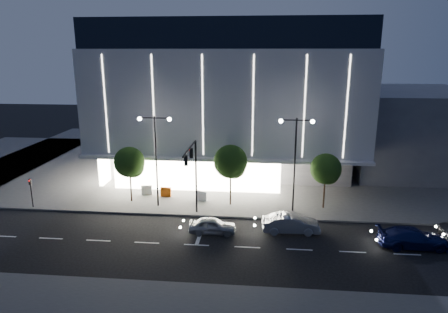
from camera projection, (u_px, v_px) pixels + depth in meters
name	position (u px, v px, depth m)	size (l,w,h in m)	color
ground	(176.00, 235.00, 33.01)	(160.00, 160.00, 0.00)	black
sidewalk_museum	(247.00, 160.00, 55.63)	(70.00, 40.00, 0.15)	#474747
museum	(232.00, 95.00, 51.84)	(30.00, 25.80, 18.00)	#4C4C51
annex_building	(407.00, 128.00, 52.45)	(16.00, 20.00, 10.00)	#4C4C51
traffic_mast	(193.00, 166.00, 34.85)	(0.33, 5.89, 7.07)	black
street_lamp_west	(156.00, 148.00, 37.54)	(3.16, 0.36, 9.00)	black
street_lamp_east	(295.00, 151.00, 36.35)	(3.16, 0.36, 9.00)	black
ped_signal_far	(31.00, 190.00, 38.23)	(0.22, 0.24, 3.00)	black
tree_left	(130.00, 164.00, 39.28)	(3.02, 3.02, 5.72)	black
tree_mid	(231.00, 163.00, 38.29)	(3.25, 3.25, 6.15)	black
tree_right	(326.00, 170.00, 37.58)	(2.91, 2.91, 5.51)	black
car_lead	(212.00, 226.00, 33.24)	(1.60, 3.97, 1.35)	#95989C
car_second	(291.00, 224.00, 33.39)	(1.66, 4.76, 1.57)	#B3B5BB
car_third	(413.00, 238.00, 30.90)	(2.15, 5.29, 1.54)	#151A4F
barrier_a	(166.00, 192.00, 41.33)	(1.10, 0.25, 1.00)	#EB5B0D
barrier_b	(147.00, 190.00, 41.92)	(1.10, 0.25, 1.00)	white
barrier_d	(202.00, 196.00, 40.22)	(1.10, 0.25, 1.00)	silver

